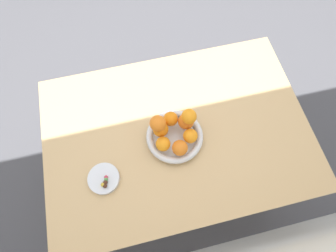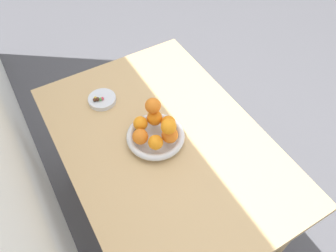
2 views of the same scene
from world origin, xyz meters
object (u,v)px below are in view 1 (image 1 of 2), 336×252
(orange_7, at_px, (189,116))
(candy_ball_4, at_px, (103,185))
(candy_ball_1, at_px, (106,179))
(orange_1, at_px, (186,121))
(candy_dish, at_px, (104,179))
(candy_ball_0, at_px, (105,186))
(orange_3, at_px, (161,129))
(fruit_bowl, at_px, (175,137))
(orange_6, at_px, (158,124))
(candy_ball_3, at_px, (106,177))
(orange_2, at_px, (171,119))
(orange_0, at_px, (190,136))
(candy_ball_2, at_px, (105,182))
(dining_table, at_px, (177,139))
(orange_5, at_px, (180,148))
(orange_4, at_px, (163,144))

(orange_7, relative_size, candy_ball_4, 3.54)
(candy_ball_1, bearing_deg, orange_1, -157.65)
(candy_dish, bearing_deg, candy_ball_0, 96.10)
(orange_3, distance_m, orange_7, 0.13)
(fruit_bowl, relative_size, candy_dish, 1.90)
(candy_dish, relative_size, orange_6, 1.96)
(candy_dish, relative_size, candy_ball_3, 8.49)
(candy_ball_4, bearing_deg, orange_2, -148.75)
(candy_ball_3, bearing_deg, candy_ball_1, 82.07)
(candy_dish, height_order, orange_0, orange_0)
(orange_2, relative_size, candy_ball_2, 3.36)
(orange_6, relative_size, candy_ball_3, 4.33)
(orange_3, distance_m, candy_ball_4, 0.30)
(fruit_bowl, height_order, orange_3, orange_3)
(fruit_bowl, distance_m, candy_ball_4, 0.33)
(orange_0, distance_m, candy_ball_1, 0.36)
(candy_ball_2, bearing_deg, candy_ball_0, 74.23)
(orange_0, relative_size, orange_2, 0.98)
(candy_ball_2, xyz_separation_m, candy_ball_3, (-0.01, -0.02, -0.00))
(orange_0, bearing_deg, candy_dish, 11.23)
(candy_ball_1, height_order, candy_ball_2, candy_ball_2)
(fruit_bowl, relative_size, orange_6, 3.73)
(dining_table, height_order, candy_dish, candy_dish)
(fruit_bowl, bearing_deg, orange_0, 152.41)
(dining_table, xyz_separation_m, candy_ball_3, (0.31, 0.13, 0.12))
(orange_0, distance_m, orange_1, 0.06)
(fruit_bowl, relative_size, candy_ball_0, 14.10)
(candy_dish, relative_size, candy_ball_4, 7.39)
(orange_6, bearing_deg, dining_table, -176.80)
(fruit_bowl, xyz_separation_m, orange_7, (-0.06, -0.03, 0.11))
(orange_5, xyz_separation_m, candy_ball_1, (0.30, 0.04, -0.04))
(orange_1, distance_m, candy_ball_2, 0.38)
(orange_2, xyz_separation_m, orange_4, (0.05, 0.09, -0.00))
(orange_6, height_order, candy_ball_3, orange_6)
(orange_7, relative_size, candy_ball_2, 3.34)
(orange_2, height_order, orange_4, orange_2)
(orange_1, xyz_separation_m, candy_ball_2, (0.35, 0.15, -0.04))
(orange_5, xyz_separation_m, candy_ball_3, (0.29, 0.03, -0.04))
(orange_2, relative_size, orange_6, 0.94)
(orange_7, distance_m, candy_ball_0, 0.41)
(dining_table, distance_m, orange_3, 0.17)
(orange_5, relative_size, orange_7, 1.05)
(orange_3, xyz_separation_m, candy_ball_0, (0.25, 0.16, -0.04))
(fruit_bowl, relative_size, orange_4, 4.02)
(orange_1, distance_m, candy_ball_4, 0.40)
(candy_dish, distance_m, orange_5, 0.31)
(orange_0, relative_size, candy_ball_4, 3.50)
(fruit_bowl, relative_size, orange_7, 3.97)
(candy_ball_3, bearing_deg, candy_ball_2, 75.28)
(orange_1, bearing_deg, orange_0, 91.00)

